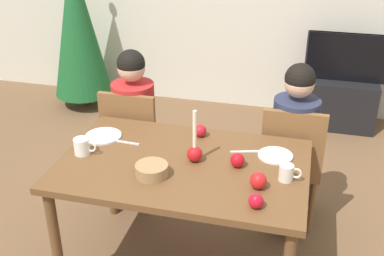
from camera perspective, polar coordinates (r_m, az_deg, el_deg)
The scene contains 20 objects.
dining_table at distance 2.74m, azimuth -1.04°, elevation -5.62°, with size 1.40×0.90×0.75m.
chair_left at distance 3.47m, azimuth -6.97°, elevation -1.33°, with size 0.40×0.40×0.90m.
chair_right at distance 3.27m, azimuth 11.79°, elevation -3.62°, with size 0.40×0.40×0.90m.
person_left_child at distance 3.47m, azimuth -6.84°, elevation -0.25°, with size 0.30×0.30×1.17m.
person_right_child at distance 3.27m, azimuth 11.92°, elevation -2.47°, with size 0.30×0.30×1.17m.
tv_stand at distance 4.92m, azimuth 17.44°, elevation 2.87°, with size 0.64×0.40×0.48m, color black.
tv at distance 4.76m, azimuth 18.22°, elevation 8.04°, with size 0.79×0.05×0.46m.
christmas_tree at distance 5.11m, azimuth -13.55°, elevation 11.81°, with size 0.61×0.61×1.69m.
candle_centerpiece at distance 2.68m, azimuth 0.31°, elevation -2.75°, with size 0.09×0.09×0.31m.
plate_left at distance 3.02m, azimuth -10.56°, elevation -0.94°, with size 0.23×0.23×0.01m, color silver.
plate_right at distance 2.80m, azimuth 9.94°, elevation -3.26°, with size 0.20×0.20×0.01m, color white.
mug_left at distance 2.83m, azimuth -12.98°, elevation -2.15°, with size 0.14×0.09×0.10m.
mug_right at distance 2.57m, azimuth 11.29°, elevation -5.27°, with size 0.12×0.08×0.09m.
fork_left at distance 2.92m, azimuth -7.97°, elevation -1.71°, with size 0.18×0.01×0.01m, color silver.
fork_right at distance 2.82m, azimuth 6.43°, elevation -2.82°, with size 0.18×0.01×0.01m, color silver.
bowl_walnuts at distance 2.57m, azimuth -4.84°, elevation -5.06°, with size 0.18×0.18×0.07m, color #99754C.
apple_near_candle at distance 2.34m, azimuth 7.66°, elevation -8.65°, with size 0.08×0.08×0.08m, color red.
apple_by_left_plate at distance 2.65m, azimuth 5.46°, elevation -3.85°, with size 0.08×0.08×0.08m, color #B61018.
apple_by_right_mug at distance 2.96m, azimuth 0.99°, elevation -0.32°, with size 0.08×0.08×0.08m, color red.
apple_far_edge at distance 2.48m, azimuth 7.95°, elevation -6.26°, with size 0.09×0.09×0.09m, color red.
Camera 1 is at (0.62, -2.23, 2.14)m, focal length 44.57 mm.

